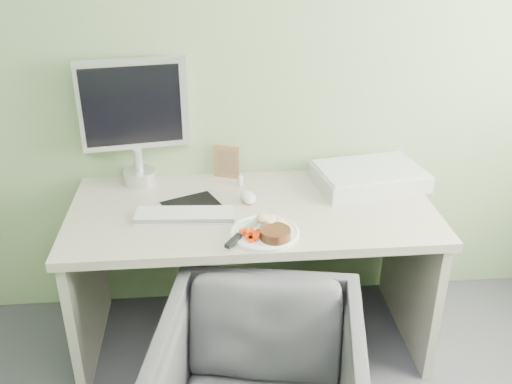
{
  "coord_description": "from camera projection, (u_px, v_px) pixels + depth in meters",
  "views": [
    {
      "loc": [
        -0.18,
        -0.58,
        1.91
      ],
      "look_at": [
        0.01,
        1.5,
        0.87
      ],
      "focal_mm": 40.0,
      "sensor_mm": 36.0,
      "label": 1
    }
  ],
  "objects": [
    {
      "name": "carrot_heap",
      "position": [
        250.0,
        234.0,
        2.23
      ],
      "size": [
        0.09,
        0.08,
        0.05
      ],
      "primitive_type": "cube",
      "rotation": [
        0.0,
        0.0,
        -0.37
      ],
      "color": "#F43705",
      "rests_on": "plate"
    },
    {
      "name": "computer_mouse",
      "position": [
        248.0,
        197.0,
        2.55
      ],
      "size": [
        0.08,
        0.13,
        0.04
      ],
      "primitive_type": "ellipsoid",
      "rotation": [
        0.0,
        0.0,
        0.19
      ],
      "color": "white",
      "rests_on": "desk"
    },
    {
      "name": "wall_back",
      "position": [
        245.0,
        47.0,
        2.56
      ],
      "size": [
        3.5,
        0.0,
        3.5
      ],
      "primitive_type": "plane",
      "rotation": [
        1.57,
        0.0,
        0.0
      ],
      "color": "gray",
      "rests_on": "floor"
    },
    {
      "name": "photo_frame",
      "position": [
        227.0,
        162.0,
        2.75
      ],
      "size": [
        0.13,
        0.06,
        0.16
      ],
      "primitive_type": "cube",
      "rotation": [
        0.0,
        0.0,
        -0.37
      ],
      "color": "#986447",
      "rests_on": "desk"
    },
    {
      "name": "desk",
      "position": [
        252.0,
        243.0,
        2.58
      ],
      "size": [
        1.6,
        0.75,
        0.73
      ],
      "color": "#B1A394",
      "rests_on": "floor"
    },
    {
      "name": "eyedrop_bottle",
      "position": [
        241.0,
        180.0,
        2.69
      ],
      "size": [
        0.02,
        0.02,
        0.07
      ],
      "color": "white",
      "rests_on": "desk"
    },
    {
      "name": "keyboard",
      "position": [
        185.0,
        214.0,
        2.41
      ],
      "size": [
        0.43,
        0.15,
        0.02
      ],
      "primitive_type": "cube",
      "rotation": [
        0.0,
        0.0,
        -0.07
      ],
      "color": "white",
      "rests_on": "desk"
    },
    {
      "name": "monitor",
      "position": [
        134.0,
        115.0,
        2.6
      ],
      "size": [
        0.49,
        0.16,
        0.59
      ],
      "rotation": [
        0.0,
        0.0,
        0.15
      ],
      "color": "silver",
      "rests_on": "desk"
    },
    {
      "name": "mousepad",
      "position": [
        193.0,
        206.0,
        2.51
      ],
      "size": [
        0.3,
        0.28,
        0.0
      ],
      "primitive_type": "cube",
      "rotation": [
        0.0,
        0.0,
        0.41
      ],
      "color": "black",
      "rests_on": "desk"
    },
    {
      "name": "plate",
      "position": [
        265.0,
        233.0,
        2.29
      ],
      "size": [
        0.28,
        0.28,
        0.01
      ],
      "primitive_type": "cylinder",
      "color": "white",
      "rests_on": "desk"
    },
    {
      "name": "scanner",
      "position": [
        369.0,
        177.0,
        2.7
      ],
      "size": [
        0.54,
        0.41,
        0.08
      ],
      "primitive_type": "cube",
      "rotation": [
        0.0,
        0.0,
        0.17
      ],
      "color": "silver",
      "rests_on": "desk"
    },
    {
      "name": "potato_pile",
      "position": [
        271.0,
        221.0,
        2.3
      ],
      "size": [
        0.13,
        0.1,
        0.07
      ],
      "primitive_type": "ellipsoid",
      "rotation": [
        0.0,
        0.0,
        0.11
      ],
      "color": "tan",
      "rests_on": "plate"
    },
    {
      "name": "steak_knife",
      "position": [
        238.0,
        236.0,
        2.23
      ],
      "size": [
        0.16,
        0.23,
        0.02
      ],
      "rotation": [
        0.0,
        0.0,
        1.0
      ],
      "color": "silver",
      "rests_on": "plate"
    },
    {
      "name": "steak",
      "position": [
        275.0,
        234.0,
        2.23
      ],
      "size": [
        0.14,
        0.14,
        0.04
      ],
      "primitive_type": "cylinder",
      "rotation": [
        0.0,
        0.0,
        0.12
      ],
      "color": "black",
      "rests_on": "plate"
    }
  ]
}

